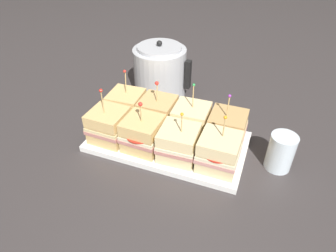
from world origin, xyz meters
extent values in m
plane|color=#383333|center=(0.00, 0.00, 0.00)|extent=(6.00, 6.00, 0.00)
cube|color=white|center=(0.00, 0.00, 0.01)|extent=(0.47, 0.25, 0.01)
cube|color=white|center=(0.00, 0.00, 0.01)|extent=(0.47, 0.25, 0.01)
cube|color=tan|center=(-0.17, -0.06, 0.04)|extent=(0.11, 0.11, 0.04)
cube|color=tan|center=(-0.17, -0.06, 0.06)|extent=(0.11, 0.11, 0.01)
cube|color=beige|center=(-0.17, -0.06, 0.07)|extent=(0.11, 0.11, 0.01)
cylinder|color=red|center=(-0.17, -0.07, 0.08)|extent=(0.06, 0.06, 0.00)
cube|color=#E0B771|center=(-0.17, -0.06, 0.10)|extent=(0.11, 0.11, 0.04)
cylinder|color=tan|center=(-0.17, -0.06, 0.15)|extent=(0.00, 0.00, 0.09)
sphere|color=red|center=(-0.17, -0.06, 0.19)|extent=(0.01, 0.01, 0.01)
cube|color=tan|center=(-0.06, -0.06, 0.04)|extent=(0.11, 0.11, 0.04)
cube|color=tan|center=(-0.06, -0.06, 0.06)|extent=(0.11, 0.11, 0.01)
cube|color=beige|center=(-0.06, -0.06, 0.07)|extent=(0.11, 0.11, 0.01)
cylinder|color=red|center=(-0.06, -0.07, 0.08)|extent=(0.08, 0.08, 0.00)
cube|color=#E0B771|center=(-0.06, -0.06, 0.10)|extent=(0.11, 0.11, 0.04)
cylinder|color=tan|center=(-0.05, -0.06, 0.14)|extent=(0.00, 0.00, 0.07)
sphere|color=red|center=(-0.05, -0.06, 0.17)|extent=(0.01, 0.01, 0.01)
cube|color=beige|center=(0.05, -0.06, 0.04)|extent=(0.11, 0.11, 0.04)
cube|color=tan|center=(0.05, -0.06, 0.06)|extent=(0.11, 0.11, 0.01)
cube|color=beige|center=(0.05, -0.06, 0.07)|extent=(0.11, 0.11, 0.01)
cube|color=beige|center=(0.05, -0.06, 0.09)|extent=(0.11, 0.11, 0.04)
cylinder|color=tan|center=(0.06, -0.06, 0.13)|extent=(0.00, 0.00, 0.07)
sphere|color=orange|center=(0.06, -0.06, 0.17)|extent=(0.01, 0.01, 0.01)
cube|color=beige|center=(0.17, -0.06, 0.04)|extent=(0.10, 0.10, 0.04)
cube|color=tan|center=(0.17, -0.06, 0.06)|extent=(0.11, 0.11, 0.01)
cube|color=beige|center=(0.17, -0.06, 0.07)|extent=(0.11, 0.11, 0.01)
cylinder|color=red|center=(0.17, -0.07, 0.08)|extent=(0.07, 0.07, 0.00)
cube|color=beige|center=(0.17, -0.06, 0.10)|extent=(0.10, 0.10, 0.04)
cylinder|color=tan|center=(0.17, -0.05, 0.14)|extent=(0.00, 0.01, 0.07)
sphere|color=orange|center=(0.17, -0.05, 0.17)|extent=(0.01, 0.01, 0.01)
cube|color=tan|center=(-0.17, 0.06, 0.04)|extent=(0.11, 0.11, 0.04)
cube|color=tan|center=(-0.17, 0.06, 0.06)|extent=(0.11, 0.11, 0.01)
cube|color=beige|center=(-0.17, 0.06, 0.07)|extent=(0.11, 0.11, 0.01)
cylinder|color=red|center=(-0.17, 0.04, 0.08)|extent=(0.07, 0.07, 0.00)
cube|color=#E0B771|center=(-0.17, 0.06, 0.10)|extent=(0.11, 0.11, 0.04)
cylinder|color=tan|center=(-0.16, 0.06, 0.15)|extent=(0.00, 0.01, 0.08)
sphere|color=red|center=(-0.16, 0.06, 0.19)|extent=(0.01, 0.01, 0.01)
cube|color=tan|center=(-0.06, 0.06, 0.04)|extent=(0.10, 0.10, 0.04)
cube|color=#B26B60|center=(-0.06, 0.06, 0.06)|extent=(0.11, 0.11, 0.01)
cube|color=beige|center=(-0.06, 0.06, 0.07)|extent=(0.11, 0.11, 0.01)
cylinder|color=red|center=(-0.06, 0.04, 0.08)|extent=(0.07, 0.07, 0.00)
cube|color=tan|center=(-0.06, 0.06, 0.10)|extent=(0.10, 0.10, 0.04)
cylinder|color=tan|center=(-0.05, 0.05, 0.14)|extent=(0.00, 0.01, 0.07)
sphere|color=red|center=(-0.05, 0.05, 0.18)|extent=(0.01, 0.01, 0.01)
cube|color=beige|center=(0.05, 0.05, 0.04)|extent=(0.10, 0.10, 0.04)
cube|color=tan|center=(0.05, 0.05, 0.06)|extent=(0.11, 0.11, 0.01)
cube|color=beige|center=(0.05, 0.05, 0.07)|extent=(0.11, 0.11, 0.01)
cylinder|color=red|center=(0.05, 0.04, 0.08)|extent=(0.06, 0.06, 0.00)
cube|color=beige|center=(0.05, 0.05, 0.10)|extent=(0.10, 0.10, 0.04)
cylinder|color=tan|center=(0.06, 0.05, 0.15)|extent=(0.00, 0.01, 0.09)
sphere|color=green|center=(0.06, 0.05, 0.19)|extent=(0.01, 0.01, 0.01)
cube|color=tan|center=(0.16, 0.05, 0.04)|extent=(0.10, 0.10, 0.04)
cube|color=tan|center=(0.16, 0.05, 0.06)|extent=(0.11, 0.11, 0.01)
cube|color=beige|center=(0.16, 0.05, 0.07)|extent=(0.11, 0.11, 0.01)
cylinder|color=red|center=(0.16, 0.04, 0.08)|extent=(0.06, 0.06, 0.00)
cube|color=tan|center=(0.16, 0.05, 0.10)|extent=(0.10, 0.10, 0.04)
cylinder|color=tan|center=(0.16, 0.05, 0.14)|extent=(0.00, 0.01, 0.08)
sphere|color=purple|center=(0.16, 0.05, 0.18)|extent=(0.01, 0.01, 0.01)
cylinder|color=#B7BABF|center=(-0.14, 0.28, 0.09)|extent=(0.19, 0.19, 0.18)
cylinder|color=#B7BABF|center=(-0.14, 0.28, 0.18)|extent=(0.16, 0.16, 0.01)
sphere|color=black|center=(-0.14, 0.28, 0.20)|extent=(0.02, 0.02, 0.02)
cube|color=black|center=(-0.03, 0.28, 0.10)|extent=(0.02, 0.02, 0.11)
cylinder|color=silver|center=(0.32, 0.02, 0.05)|extent=(0.07, 0.07, 0.11)
camera|label=1|loc=(0.25, -0.66, 0.60)|focal=32.00mm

